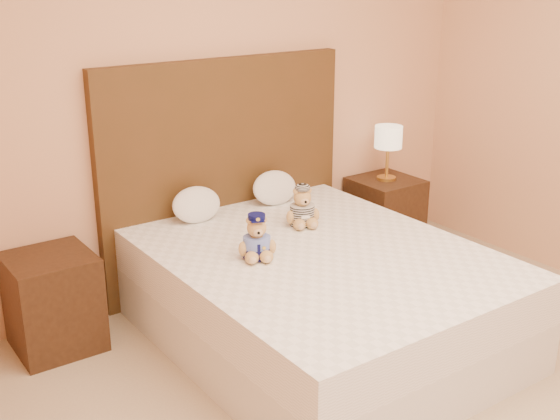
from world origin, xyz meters
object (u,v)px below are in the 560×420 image
object	(u,v)px
bed	(320,296)
lamp	(388,140)
nightstand_right	(384,214)
nightstand_left	(53,302)
pillow_right	(275,186)
teddy_prisoner	(302,206)
teddy_police	(257,237)
pillow_left	(196,203)

from	to	relation	value
bed	lamp	bearing A→B (deg)	32.62
lamp	nightstand_right	bearing A→B (deg)	0.00
nightstand_left	pillow_right	size ratio (longest dim) A/B	1.67
nightstand_left	teddy_prisoner	xyz separation A→B (m)	(1.41, -0.41, 0.40)
nightstand_left	teddy_prisoner	size ratio (longest dim) A/B	2.26
nightstand_right	teddy_police	size ratio (longest dim) A/B	2.22
lamp	teddy_police	xyz separation A→B (m)	(-1.59, -0.67, -0.17)
teddy_police	teddy_prisoner	size ratio (longest dim) A/B	1.02
nightstand_left	pillow_right	xyz separation A→B (m)	(1.52, 0.03, 0.39)
bed	pillow_right	size ratio (longest dim) A/B	6.07
bed	nightstand_left	world-z (taller)	same
teddy_prisoner	pillow_left	size ratio (longest dim) A/B	0.75
nightstand_right	teddy_prisoner	size ratio (longest dim) A/B	2.26
nightstand_left	pillow_left	bearing A→B (deg)	1.84
nightstand_left	pillow_right	distance (m)	1.57
nightstand_left	teddy_prisoner	world-z (taller)	teddy_prisoner
nightstand_left	nightstand_right	distance (m)	2.50
pillow_right	pillow_left	bearing A→B (deg)	180.00
nightstand_left	teddy_police	distance (m)	1.20
nightstand_right	lamp	bearing A→B (deg)	180.00
nightstand_left	lamp	distance (m)	2.56
bed	pillow_left	world-z (taller)	pillow_left
lamp	teddy_prisoner	size ratio (longest dim) A/B	1.64
nightstand_right	teddy_prisoner	xyz separation A→B (m)	(-1.09, -0.41, 0.40)
bed	teddy_police	size ratio (longest dim) A/B	8.06
bed	pillow_left	distance (m)	0.97
teddy_police	pillow_left	bearing A→B (deg)	112.49
teddy_police	nightstand_right	bearing A→B (deg)	47.12
teddy_prisoner	pillow_right	world-z (taller)	teddy_prisoner
nightstand_left	pillow_left	size ratio (longest dim) A/B	1.70
pillow_left	teddy_police	bearing A→B (deg)	-91.64
pillow_left	nightstand_right	bearing A→B (deg)	-1.10
nightstand_left	teddy_police	bearing A→B (deg)	-36.34
nightstand_right	pillow_right	distance (m)	1.06
pillow_right	bed	bearing A→B (deg)	-107.93
teddy_prisoner	bed	bearing A→B (deg)	-93.34
teddy_prisoner	nightstand_left	bearing A→B (deg)	-176.63
nightstand_left	teddy_prisoner	bearing A→B (deg)	-16.27
nightstand_right	pillow_right	size ratio (longest dim) A/B	1.67
nightstand_right	teddy_police	distance (m)	1.77
nightstand_right	teddy_police	world-z (taller)	teddy_police
lamp	teddy_police	world-z (taller)	lamp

